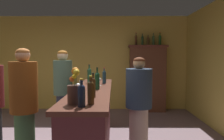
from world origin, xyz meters
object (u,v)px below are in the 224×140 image
Objects in this scene: wine_bottle_merlot at (104,76)px; wine_bottle_pinot at (82,94)px; wine_bottle_syrah at (97,80)px; wine_bottle_rose at (89,75)px; wine_bottle_chardonnay at (91,91)px; wine_glass_mid at (81,82)px; wine_bottle_malbec at (93,86)px; display_cabinet at (147,77)px; cheese_plate at (93,83)px; display_bottle_left at (136,40)px; display_bottle_midleft at (142,40)px; bartender at (139,104)px; wine_glass_rear at (78,86)px; wine_glass_front at (99,80)px; flower_arrangement at (74,90)px; display_bottle_center at (148,41)px; patron_in_navy at (24,107)px; display_bottle_midright at (153,40)px; patron_near_entrance at (63,90)px; display_bottle_right at (160,40)px.

wine_bottle_merlot is 1.79m from wine_bottle_pinot.
wine_bottle_rose is at bearing 104.83° from wine_bottle_syrah.
wine_bottle_chardonnay is 2.01× the size of wine_glass_mid.
wine_bottle_malbec is at bearing -93.22° from wine_bottle_merlot.
display_cabinet reaches higher than cheese_plate.
display_bottle_left is 0.18m from display_bottle_midleft.
wine_bottle_malbec is (-1.18, -3.35, 0.21)m from display_cabinet.
wine_glass_rear is at bearing 34.60° from bartender.
wine_bottle_merlot is at bearing 76.48° from wine_glass_front.
wine_bottle_malbec is at bearing 66.20° from flower_arrangement.
wine_bottle_chardonnay is (-0.06, -1.68, 0.01)m from wine_bottle_merlot.
wine_bottle_chardonnay is 0.17m from flower_arrangement.
wine_glass_rear is 3.54m from display_bottle_center.
flower_arrangement is at bearing -96.63° from wine_glass_front.
patron_in_navy reaches higher than cheese_plate.
display_cabinet is 6.31× the size of wine_bottle_merlot.
wine_bottle_merlot is at bearing 0.19° from patron_in_navy.
wine_bottle_malbec is at bearing -109.36° from display_cabinet.
patron_near_entrance is (-2.02, -1.96, -1.08)m from display_bottle_midright.
display_bottle_right reaches higher than display_bottle_midleft.
display_bottle_midleft is at bearing 180.00° from display_bottle_midright.
wine_glass_front is 2.61m from display_bottle_left.
wine_bottle_pinot is 1.88m from wine_bottle_rose.
wine_bottle_chardonnay reaches higher than wine_bottle_malbec.
wine_glass_rear reaches higher than cheese_plate.
wine_bottle_chardonnay is 1.04m from patron_in_navy.
patron_near_entrance is (-0.69, 1.38, -0.27)m from wine_bottle_malbec.
wine_glass_front is 0.43m from wine_glass_mid.
display_cabinet is at bearing 61.55° from wine_bottle_merlot.
display_bottle_center is at bearing 62.97° from wine_glass_front.
wine_bottle_pinot is 0.81× the size of wine_bottle_rose.
wine_bottle_malbec reaches higher than wine_glass_rear.
wine_bottle_malbec is at bearing -90.29° from wine_glass_front.
wine_bottle_rose is 1.21m from wine_glass_rear.
wine_glass_rear is at bearing 102.46° from wine_bottle_pinot.
wine_glass_rear is 3.43m from display_bottle_left.
wine_glass_front is (-1.17, -2.32, 0.17)m from display_cabinet.
patron_in_navy reaches higher than bartender.
wine_bottle_rose is 0.21× the size of patron_in_navy.
wine_bottle_malbec reaches higher than wine_bottle_merlot.
wine_bottle_merlot reaches higher than wine_glass_mid.
wine_bottle_syrah is 2.25× the size of wine_glass_rear.
display_bottle_midright reaches higher than wine_bottle_malbec.
display_bottle_right is at bearing 67.59° from wine_bottle_pinot.
display_bottle_right is at bearing 48.58° from wine_bottle_rose.
display_bottle_center reaches higher than wine_bottle_pinot.
flower_arrangement is 0.23× the size of patron_near_entrance.
display_cabinet is 4.02m from wine_bottle_pinot.
wine_bottle_pinot is 0.68m from wine_glass_rear.
wine_bottle_merlot is 1.99× the size of wine_glass_rear.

